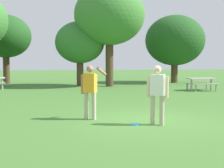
# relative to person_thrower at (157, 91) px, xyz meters

# --- Properties ---
(ground_plane) EXTENTS (120.00, 120.00, 0.00)m
(ground_plane) POSITION_rel_person_thrower_xyz_m (-0.07, 0.56, -0.94)
(ground_plane) COLOR #447530
(person_thrower) EXTENTS (0.52, 0.40, 1.64)m
(person_thrower) POSITION_rel_person_thrower_xyz_m (0.00, 0.00, 0.00)
(person_thrower) COLOR #B7AD93
(person_thrower) RESTS_ON ground
(person_catcher) EXTENTS (0.83, 0.54, 1.64)m
(person_catcher) POSITION_rel_person_thrower_xyz_m (-1.72, 1.17, 0.02)
(person_catcher) COLOR #B7AD93
(person_catcher) RESTS_ON ground
(frisbee) EXTENTS (0.27, 0.27, 0.03)m
(frisbee) POSITION_rel_person_thrower_xyz_m (-0.60, 0.13, -0.93)
(frisbee) COLOR #2D9EDB
(frisbee) RESTS_ON ground
(picnic_table_near) EXTENTS (1.71, 1.43, 0.77)m
(picnic_table_near) POSITION_rel_person_thrower_xyz_m (6.16, 9.10, -0.38)
(picnic_table_near) COLOR #B2ADA3
(picnic_table_near) RESTS_ON ground
(tree_broad_center) EXTENTS (4.09, 4.09, 5.59)m
(tree_broad_center) POSITION_rel_person_thrower_xyz_m (-6.55, 17.74, 2.88)
(tree_broad_center) COLOR #4C3823
(tree_broad_center) RESTS_ON ground
(tree_far_right) EXTENTS (3.63, 3.63, 4.75)m
(tree_far_right) POSITION_rel_person_thrower_xyz_m (-0.84, 14.37, 2.24)
(tree_far_right) COLOR #4C3823
(tree_far_right) RESTS_ON ground
(tree_slender_mid) EXTENTS (5.04, 5.04, 7.25)m
(tree_slender_mid) POSITION_rel_person_thrower_xyz_m (1.20, 13.37, 4.13)
(tree_slender_mid) COLOR #4C3823
(tree_slender_mid) RESTS_ON ground
(tree_back_left) EXTENTS (5.02, 5.02, 5.74)m
(tree_back_left) POSITION_rel_person_thrower_xyz_m (7.40, 16.19, 2.65)
(tree_back_left) COLOR #4C3823
(tree_back_left) RESTS_ON ground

